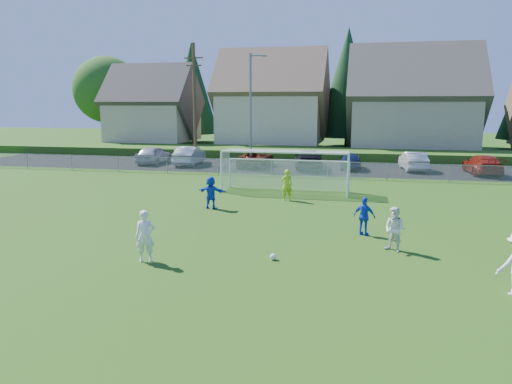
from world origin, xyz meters
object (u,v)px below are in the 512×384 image
at_px(goalkeeper, 287,185).
at_px(car_d, 309,159).
at_px(player_white_a, 145,236).
at_px(car_g, 483,165).
at_px(player_blue_a, 364,216).
at_px(soccer_goal, 286,165).
at_px(car_c, 256,159).
at_px(car_e, 350,160).
at_px(soccer_ball, 273,257).
at_px(car_f, 413,161).
at_px(car_a, 153,155).
at_px(car_b, 190,156).
at_px(player_white_b, 395,229).
at_px(player_blue_b, 211,192).

distance_m(goalkeeper, car_d, 13.15).
xyz_separation_m(player_white_a, car_g, (15.36, 24.51, -0.16)).
relative_size(player_blue_a, soccer_goal, 0.21).
height_order(car_c, car_e, car_e).
bearing_deg(player_blue_a, soccer_ball, 74.07).
bearing_deg(goalkeeper, car_f, -140.75).
distance_m(soccer_ball, player_white_a, 4.32).
bearing_deg(car_a, car_b, 177.02).
bearing_deg(soccer_goal, player_white_b, -62.65).
xyz_separation_m(soccer_ball, goalkeeper, (-1.23, 10.40, 0.73)).
bearing_deg(car_e, car_b, -2.04).
bearing_deg(car_g, car_c, -5.13).
relative_size(goalkeeper, car_g, 0.34).
distance_m(soccer_ball, player_blue_b, 8.78).
distance_m(car_d, car_e, 3.31).
relative_size(goalkeeper, car_a, 0.37).
bearing_deg(player_white_a, car_c, 73.79).
bearing_deg(player_white_a, car_f, 47.04).
xyz_separation_m(player_white_a, player_white_b, (8.11, 3.02, -0.07)).
relative_size(soccer_ball, car_d, 0.04).
height_order(car_g, soccer_goal, soccer_goal).
height_order(car_e, car_f, car_f).
bearing_deg(car_d, car_e, -176.67).
bearing_deg(player_blue_b, car_a, -48.74).
bearing_deg(car_b, player_blue_b, 109.22).
distance_m(car_b, car_d, 10.20).
height_order(player_blue_b, soccer_goal, soccer_goal).
distance_m(player_white_b, player_blue_a, 2.30).
height_order(player_blue_b, car_d, player_blue_b).
height_order(car_e, car_g, car_g).
xyz_separation_m(player_white_a, car_e, (5.74, 25.29, -0.18)).
height_order(player_blue_a, car_c, player_blue_a).
relative_size(car_d, soccer_goal, 0.71).
bearing_deg(car_d, car_c, -12.72).
relative_size(car_c, car_f, 1.11).
relative_size(player_blue_a, goalkeeper, 0.92).
bearing_deg(goalkeeper, soccer_goal, -101.88).
distance_m(soccer_ball, goalkeeper, 10.50).
distance_m(car_e, car_g, 9.64).
height_order(car_b, car_c, car_b).
bearing_deg(car_d, car_f, 178.78).
relative_size(car_b, car_e, 1.17).
distance_m(player_blue_b, car_b, 18.05).
bearing_deg(car_b, goalkeeper, 123.46).
xyz_separation_m(player_blue_a, soccer_goal, (-4.64, 9.01, 0.86)).
bearing_deg(car_c, player_blue_b, 95.12).
relative_size(player_blue_b, car_a, 0.36).
relative_size(car_b, car_d, 0.89).
height_order(player_blue_a, player_blue_b, player_blue_b).
bearing_deg(player_blue_b, car_f, -113.98).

